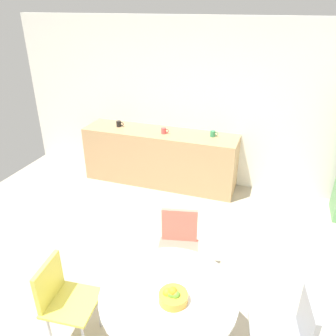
% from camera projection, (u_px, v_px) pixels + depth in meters
% --- Properties ---
extents(ground_plane, '(6.00, 6.00, 0.00)m').
position_uv_depth(ground_plane, '(110.00, 307.00, 3.39)').
color(ground_plane, '#B2A893').
extents(wall_back, '(6.00, 0.10, 2.60)m').
position_uv_depth(wall_back, '(192.00, 104.00, 5.35)').
color(wall_back, white).
rests_on(wall_back, ground_plane).
extents(counter_block, '(2.51, 0.60, 0.90)m').
position_uv_depth(counter_block, '(160.00, 157.00, 5.55)').
color(counter_block, tan).
rests_on(counter_block, ground_plane).
extents(round_table, '(1.07, 1.07, 0.76)m').
position_uv_depth(round_table, '(169.00, 307.00, 2.64)').
color(round_table, silver).
rests_on(round_table, ground_plane).
extents(chair_gray, '(0.49, 0.49, 0.83)m').
position_uv_depth(chair_gray, '(292.00, 330.00, 2.55)').
color(chair_gray, silver).
rests_on(chair_gray, ground_plane).
extents(chair_coral, '(0.50, 0.50, 0.83)m').
position_uv_depth(chair_coral, '(179.00, 239.00, 3.53)').
color(chair_coral, silver).
rests_on(chair_coral, ground_plane).
extents(chair_yellow, '(0.46, 0.46, 0.83)m').
position_uv_depth(chair_yellow, '(60.00, 294.00, 2.87)').
color(chair_yellow, silver).
rests_on(chair_yellow, ground_plane).
extents(fruit_bowl, '(0.22, 0.22, 0.13)m').
position_uv_depth(fruit_bowl, '(173.00, 296.00, 2.49)').
color(fruit_bowl, gold).
rests_on(fruit_bowl, round_table).
extents(mug_white, '(0.13, 0.08, 0.09)m').
position_uv_depth(mug_white, '(119.00, 124.00, 5.56)').
color(mug_white, black).
rests_on(mug_white, counter_block).
extents(mug_green, '(0.13, 0.08, 0.09)m').
position_uv_depth(mug_green, '(164.00, 131.00, 5.26)').
color(mug_green, '#D84C4C').
rests_on(mug_green, counter_block).
extents(mug_red, '(0.13, 0.08, 0.09)m').
position_uv_depth(mug_red, '(213.00, 134.00, 5.14)').
color(mug_red, '#338C59').
rests_on(mug_red, counter_block).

